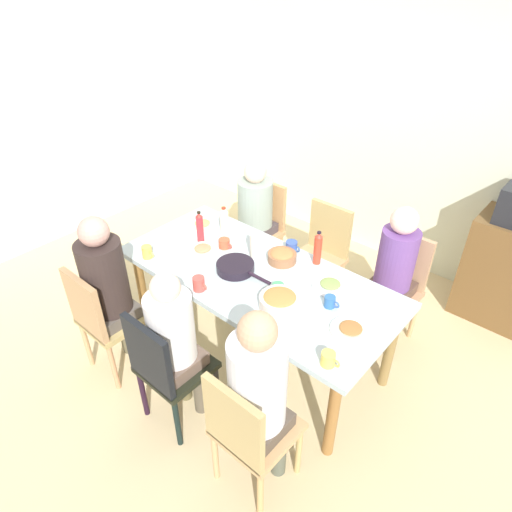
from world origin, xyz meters
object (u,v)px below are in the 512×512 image
object	(u,v)px
person_0	(259,390)
cup_7	(278,290)
cup_4	(199,284)
bottle_3	(253,244)
cup_2	(183,233)
bottle_1	(200,227)
cup_6	(330,302)
bottle_2	(318,248)
dining_table	(256,283)
cup_1	(225,244)
person_1	(174,337)
chair_5	(103,317)
plate_2	(202,224)
plate_3	(203,250)
chair_4	(261,224)
chair_3	(322,251)
chair_2	(395,283)
cup_0	(292,247)
plate_0	(351,330)
bowl_1	(282,256)
bottle_0	(224,221)
cup_5	(147,252)
cup_3	(328,359)
chair_0	(247,431)
person_4	(254,210)
serving_pan	(236,267)
person_2	(394,268)
bowl_0	(280,301)
chair_1	(165,366)
person_5	(108,284)

from	to	relation	value
person_0	cup_7	bearing A→B (deg)	121.52
cup_4	bottle_3	world-z (taller)	bottle_3
cup_2	bottle_1	xyz separation A→B (m)	(0.14, 0.06, 0.07)
cup_6	bottle_2	world-z (taller)	bottle_2
dining_table	cup_1	world-z (taller)	cup_1
person_1	chair_5	size ratio (longest dim) A/B	1.29
bottle_1	dining_table	bearing A→B (deg)	-3.81
cup_6	plate_2	bearing A→B (deg)	173.12
person_0	plate_3	distance (m)	1.35
dining_table	chair_4	bearing A→B (deg)	128.67
chair_3	bottle_3	bearing A→B (deg)	-101.61
chair_2	bottle_2	size ratio (longest dim) A/B	3.47
person_0	cup_0	bearing A→B (deg)	120.07
plate_0	bowl_1	xyz separation A→B (m)	(-0.75, 0.30, 0.03)
bottle_0	plate_2	bearing A→B (deg)	-169.10
dining_table	chair_3	distance (m)	0.85
cup_1	bottle_1	xyz separation A→B (m)	(-0.20, -0.06, 0.09)
cup_4	cup_7	bearing A→B (deg)	35.30
chair_5	plate_3	bearing A→B (deg)	76.83
cup_5	cup_1	bearing A→B (deg)	54.65
cup_3	cup_4	distance (m)	1.00
chair_0	person_4	world-z (taller)	person_4
serving_pan	person_2	bearing A→B (deg)	45.26
chair_3	cup_7	size ratio (longest dim) A/B	7.96
bowl_0	serving_pan	size ratio (longest dim) A/B	0.57
plate_0	plate_3	xyz separation A→B (m)	(-1.28, 0.01, 0.00)
person_4	cup_7	size ratio (longest dim) A/B	10.18
cup_5	bottle_2	xyz separation A→B (m)	(0.96, 0.75, 0.08)
cup_1	bowl_1	bearing A→B (deg)	18.29
bowl_1	cup_3	distance (m)	1.00
person_0	chair_2	bearing A→B (deg)	90.00
cup_3	cup_6	distance (m)	0.48
chair_1	cup_7	xyz separation A→B (m)	(0.26, 0.76, 0.27)
person_5	cup_7	xyz separation A→B (m)	(0.93, 0.67, 0.04)
chair_0	person_5	xyz separation A→B (m)	(-1.34, 0.09, 0.24)
person_0	serving_pan	distance (m)	1.05
chair_2	bottle_3	distance (m)	1.13
person_2	chair_5	world-z (taller)	person_2
chair_2	plate_2	world-z (taller)	chair_2
chair_2	plate_0	size ratio (longest dim) A/B	3.67
plate_2	cup_6	size ratio (longest dim) A/B	2.12
cup_2	person_4	bearing A→B (deg)	85.18
chair_0	chair_4	xyz separation A→B (m)	(-1.34, 1.67, 0.00)
chair_4	plate_2	size ratio (longest dim) A/B	3.99
bottle_1	bottle_2	world-z (taller)	bottle_2
bottle_0	bottle_2	world-z (taller)	bottle_2
chair_2	chair_4	size ratio (longest dim) A/B	1.00
bowl_1	cup_2	size ratio (longest dim) A/B	1.94
person_0	person_1	size ratio (longest dim) A/B	1.09
person_5	bottle_0	xyz separation A→B (m)	(0.12, 0.99, 0.10)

